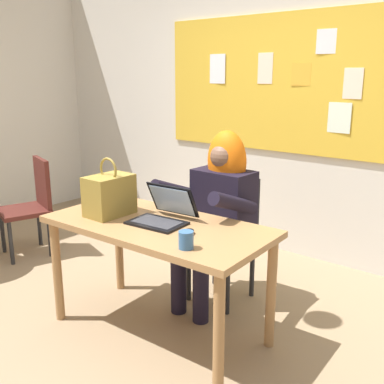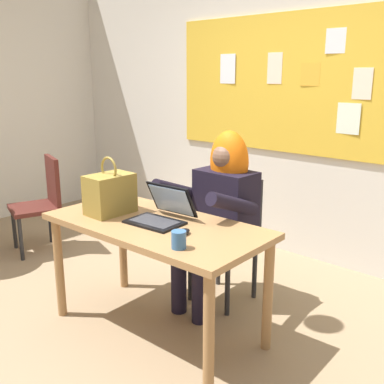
{
  "view_description": "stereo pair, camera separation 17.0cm",
  "coord_description": "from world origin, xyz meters",
  "px_view_note": "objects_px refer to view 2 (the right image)",
  "views": [
    {
      "loc": [
        2.01,
        -1.77,
        1.63
      ],
      "look_at": [
        0.2,
        0.45,
        0.88
      ],
      "focal_mm": 42.16,
      "sensor_mm": 36.0,
      "label": 1
    },
    {
      "loc": [
        2.13,
        -1.66,
        1.63
      ],
      "look_at": [
        0.2,
        0.45,
        0.88
      ],
      "focal_mm": 42.16,
      "sensor_mm": 36.0,
      "label": 2
    }
  ],
  "objects_px": {
    "computer_mouse": "(183,232)",
    "chair_spare_by_window": "(42,199)",
    "desk_main": "(156,237)",
    "coffee_mug": "(179,240)",
    "handbag": "(110,193)",
    "person_costumed": "(219,205)",
    "chair_at_desk": "(230,231)",
    "laptop": "(161,213)"
  },
  "relations": [
    {
      "from": "computer_mouse",
      "to": "chair_spare_by_window",
      "type": "xyz_separation_m",
      "value": [
        -2.11,
        0.3,
        -0.27
      ]
    },
    {
      "from": "computer_mouse",
      "to": "desk_main",
      "type": "bearing_deg",
      "value": 163.42
    },
    {
      "from": "computer_mouse",
      "to": "chair_spare_by_window",
      "type": "distance_m",
      "value": 2.15
    },
    {
      "from": "desk_main",
      "to": "coffee_mug",
      "type": "bearing_deg",
      "value": -27.21
    },
    {
      "from": "coffee_mug",
      "to": "handbag",
      "type": "bearing_deg",
      "value": 169.52
    },
    {
      "from": "coffee_mug",
      "to": "person_costumed",
      "type": "bearing_deg",
      "value": 114.86
    },
    {
      "from": "chair_at_desk",
      "to": "handbag",
      "type": "relative_size",
      "value": 2.4
    },
    {
      "from": "handbag",
      "to": "chair_spare_by_window",
      "type": "xyz_separation_m",
      "value": [
        -1.48,
        0.32,
        -0.38
      ]
    },
    {
      "from": "desk_main",
      "to": "person_costumed",
      "type": "relative_size",
      "value": 1.15
    },
    {
      "from": "computer_mouse",
      "to": "handbag",
      "type": "distance_m",
      "value": 0.65
    },
    {
      "from": "coffee_mug",
      "to": "chair_at_desk",
      "type": "bearing_deg",
      "value": 111.77
    },
    {
      "from": "chair_at_desk",
      "to": "laptop",
      "type": "height_order",
      "value": "laptop"
    },
    {
      "from": "person_costumed",
      "to": "chair_spare_by_window",
      "type": "height_order",
      "value": "person_costumed"
    },
    {
      "from": "computer_mouse",
      "to": "chair_spare_by_window",
      "type": "relative_size",
      "value": 0.12
    },
    {
      "from": "laptop",
      "to": "handbag",
      "type": "distance_m",
      "value": 0.39
    },
    {
      "from": "person_costumed",
      "to": "computer_mouse",
      "type": "xyz_separation_m",
      "value": [
        0.24,
        -0.62,
        0.02
      ]
    },
    {
      "from": "person_costumed",
      "to": "coffee_mug",
      "type": "relative_size",
      "value": 13.24
    },
    {
      "from": "coffee_mug",
      "to": "chair_spare_by_window",
      "type": "xyz_separation_m",
      "value": [
        -2.24,
        0.46,
        -0.3
      ]
    },
    {
      "from": "chair_at_desk",
      "to": "computer_mouse",
      "type": "relative_size",
      "value": 8.73
    },
    {
      "from": "desk_main",
      "to": "coffee_mug",
      "type": "height_order",
      "value": "coffee_mug"
    },
    {
      "from": "person_costumed",
      "to": "handbag",
      "type": "relative_size",
      "value": 3.33
    },
    {
      "from": "person_costumed",
      "to": "chair_spare_by_window",
      "type": "xyz_separation_m",
      "value": [
        -1.87,
        -0.32,
        -0.25
      ]
    },
    {
      "from": "coffee_mug",
      "to": "chair_spare_by_window",
      "type": "bearing_deg",
      "value": 168.28
    },
    {
      "from": "handbag",
      "to": "chair_at_desk",
      "type": "bearing_deg",
      "value": 62.92
    },
    {
      "from": "handbag",
      "to": "chair_spare_by_window",
      "type": "height_order",
      "value": "handbag"
    },
    {
      "from": "chair_at_desk",
      "to": "coffee_mug",
      "type": "relative_size",
      "value": 9.55
    },
    {
      "from": "laptop",
      "to": "computer_mouse",
      "type": "height_order",
      "value": "laptop"
    },
    {
      "from": "chair_spare_by_window",
      "to": "handbag",
      "type": "bearing_deg",
      "value": 94.84
    },
    {
      "from": "desk_main",
      "to": "laptop",
      "type": "distance_m",
      "value": 0.15
    },
    {
      "from": "computer_mouse",
      "to": "person_costumed",
      "type": "bearing_deg",
      "value": 103.69
    },
    {
      "from": "person_costumed",
      "to": "laptop",
      "type": "bearing_deg",
      "value": -2.59
    },
    {
      "from": "handbag",
      "to": "coffee_mug",
      "type": "xyz_separation_m",
      "value": [
        0.76,
        -0.14,
        -0.09
      ]
    },
    {
      "from": "laptop",
      "to": "coffee_mug",
      "type": "bearing_deg",
      "value": -37.61
    },
    {
      "from": "computer_mouse",
      "to": "chair_spare_by_window",
      "type": "bearing_deg",
      "value": 164.53
    },
    {
      "from": "laptop",
      "to": "handbag",
      "type": "xyz_separation_m",
      "value": [
        -0.36,
        -0.11,
        0.08
      ]
    },
    {
      "from": "laptop",
      "to": "chair_spare_by_window",
      "type": "bearing_deg",
      "value": 168.44
    },
    {
      "from": "person_costumed",
      "to": "computer_mouse",
      "type": "relative_size",
      "value": 12.09
    },
    {
      "from": "person_costumed",
      "to": "computer_mouse",
      "type": "height_order",
      "value": "person_costumed"
    },
    {
      "from": "person_costumed",
      "to": "handbag",
      "type": "bearing_deg",
      "value": -30.46
    },
    {
      "from": "desk_main",
      "to": "chair_at_desk",
      "type": "distance_m",
      "value": 0.72
    },
    {
      "from": "laptop",
      "to": "coffee_mug",
      "type": "distance_m",
      "value": 0.47
    },
    {
      "from": "desk_main",
      "to": "laptop",
      "type": "height_order",
      "value": "laptop"
    }
  ]
}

